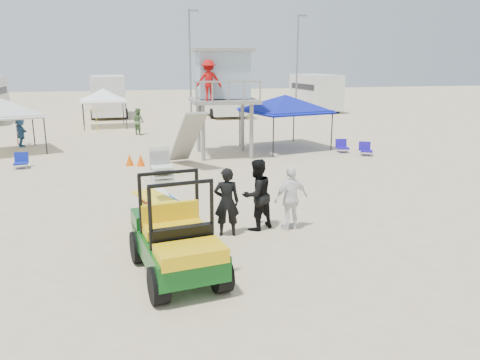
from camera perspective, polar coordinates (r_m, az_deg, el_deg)
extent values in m
plane|color=beige|center=(9.55, 1.71, -12.06)|extent=(140.00, 140.00, 0.00)
cube|color=#0B4914|center=(9.57, -7.73, -8.23)|extent=(1.67, 2.85, 0.47)
cube|color=#E7B40C|center=(9.47, -7.78, -6.60)|extent=(1.32, 0.91, 0.26)
cylinder|color=black|center=(8.74, -10.80, -12.38)|extent=(0.39, 0.72, 0.69)
cube|color=black|center=(11.77, -9.11, -4.78)|extent=(1.43, 1.92, 0.11)
cylinder|color=black|center=(11.81, -11.57, -5.89)|extent=(0.25, 0.49, 0.47)
imported|color=black|center=(11.58, -1.64, -2.69)|extent=(0.69, 0.52, 1.74)
imported|color=black|center=(12.01, 2.04, -1.79)|extent=(1.11, 1.02, 1.85)
imported|color=white|center=(12.08, 6.25, -2.27)|extent=(1.03, 0.60, 1.65)
cylinder|color=gray|center=(20.61, -4.26, 5.71)|extent=(0.18, 0.18, 2.47)
cube|color=gray|center=(21.74, -2.01, 9.65)|extent=(3.17, 3.17, 0.16)
cube|color=#8FA6B9|center=(21.97, -2.21, 12.71)|extent=(2.41, 2.14, 2.07)
imported|color=#B20F0F|center=(20.56, -3.60, 12.02)|extent=(1.12, 0.64, 1.73)
cylinder|color=black|center=(21.78, 2.79, 5.49)|extent=(0.06, 0.06, 1.95)
pyramid|color=#0E1A9D|center=(23.71, 5.54, 10.33)|extent=(4.20, 4.20, 0.80)
cube|color=#0E1A9D|center=(23.78, 5.49, 8.40)|extent=(4.20, 4.20, 0.18)
pyramid|color=silver|center=(25.04, -27.03, 8.85)|extent=(3.95, 3.95, 0.80)
cube|color=silver|center=(25.10, -26.83, 7.04)|extent=(3.95, 3.95, 0.18)
cylinder|color=black|center=(31.87, -18.69, 7.37)|extent=(0.06, 0.06, 1.82)
pyramid|color=white|center=(33.02, -16.41, 10.64)|extent=(3.00, 3.00, 0.80)
cube|color=white|center=(33.07, -16.32, 9.26)|extent=(3.00, 3.00, 0.18)
imported|color=#AC1912|center=(27.39, -25.65, 5.70)|extent=(2.47, 2.49, 1.77)
imported|color=yellow|center=(30.82, -17.05, 7.07)|extent=(2.41, 2.42, 1.59)
cone|color=#FF5408|center=(20.13, -12.02, 2.40)|extent=(0.34, 0.34, 0.50)
cone|color=#E45A07|center=(20.30, -13.32, 2.43)|extent=(0.34, 0.34, 0.50)
cube|color=#0D1F97|center=(21.19, -25.15, 1.86)|extent=(0.56, 0.52, 0.06)
cube|color=#0D1F97|center=(21.38, -25.10, 2.51)|extent=(0.55, 0.20, 0.44)
cylinder|color=#B2B2B7|center=(21.06, -25.80, 1.39)|extent=(0.03, 0.03, 0.20)
cube|color=#1E0EA0|center=(23.19, 12.44, 3.81)|extent=(0.65, 0.62, 0.06)
cube|color=#1E0EA0|center=(23.37, 12.20, 4.40)|extent=(0.57, 0.30, 0.44)
cylinder|color=#B2B2B7|center=(22.94, 12.16, 3.41)|extent=(0.03, 0.03, 0.20)
cube|color=#1C0D94|center=(22.67, 15.18, 3.42)|extent=(0.72, 0.70, 0.06)
cube|color=#1C0D94|center=(22.84, 14.91, 4.03)|extent=(0.55, 0.42, 0.44)
cylinder|color=#B2B2B7|center=(22.41, 14.92, 3.01)|extent=(0.03, 0.03, 0.20)
cube|color=silver|center=(39.80, -15.73, 9.98)|extent=(2.50, 6.50, 3.00)
cube|color=black|center=(39.77, -15.77, 10.63)|extent=(2.54, 5.20, 0.50)
cylinder|color=black|center=(37.87, -17.53, 7.62)|extent=(0.25, 0.80, 0.80)
cube|color=silver|center=(39.22, -2.29, 10.43)|extent=(2.50, 7.00, 3.00)
cube|color=black|center=(39.19, -2.29, 11.09)|extent=(2.54, 5.60, 0.50)
cylinder|color=black|center=(36.89, -3.42, 8.09)|extent=(0.25, 0.80, 0.80)
cube|color=silver|center=(43.45, 9.14, 10.62)|extent=(2.50, 6.60, 3.00)
cube|color=black|center=(43.43, 9.16, 11.21)|extent=(2.54, 5.28, 0.50)
cylinder|color=black|center=(41.12, 8.64, 8.56)|extent=(0.25, 0.80, 0.80)
cylinder|color=slate|center=(35.64, -6.10, 13.63)|extent=(0.14, 0.14, 8.00)
cylinder|color=slate|center=(39.46, 6.96, 13.63)|extent=(0.14, 0.14, 8.00)
imported|color=#567848|center=(29.09, -12.30, 6.99)|extent=(0.96, 0.99, 1.60)
imported|color=#305F92|center=(26.78, -25.18, 5.38)|extent=(0.84, 1.54, 1.58)
imported|color=#D7CB50|center=(35.96, 1.38, 8.72)|extent=(0.77, 0.70, 1.76)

